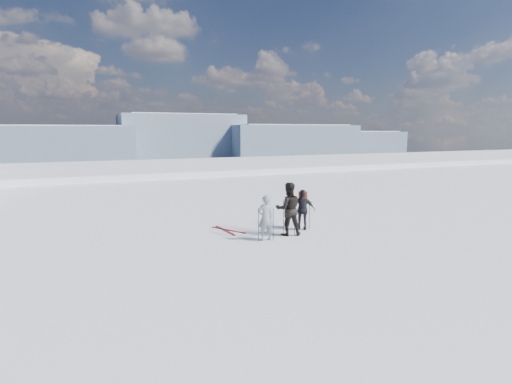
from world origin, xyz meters
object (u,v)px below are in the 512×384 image
at_px(skier_dark, 288,209).
at_px(skier_pack, 303,210).
at_px(skier_grey, 265,218).
at_px(skis_loose, 227,230).

relative_size(skier_dark, skier_pack, 1.24).
height_order(skier_grey, skier_pack, skier_grey).
relative_size(skier_grey, skier_dark, 0.82).
height_order(skier_dark, skier_pack, skier_dark).
relative_size(skier_grey, skis_loose, 0.96).
bearing_deg(skier_grey, skier_dark, -165.71).
bearing_deg(skis_loose, skier_pack, -20.22).
relative_size(skier_grey, skier_pack, 1.02).
relative_size(skier_pack, skis_loose, 0.94).
height_order(skier_grey, skis_loose, skier_grey).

